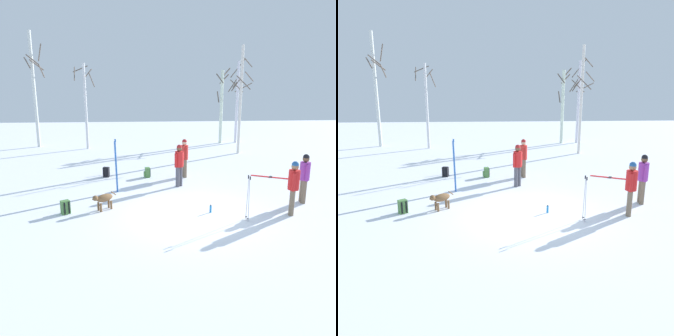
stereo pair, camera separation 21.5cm
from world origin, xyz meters
TOP-DOWN VIEW (x-y plane):
  - ground_plane at (0.00, 0.00)m, footprint 60.00×60.00m
  - person_0 at (-0.04, 3.12)m, footprint 0.41×0.39m
  - person_1 at (3.14, -0.22)m, footprint 0.34×0.48m
  - person_2 at (0.35, 4.53)m, footprint 0.34×0.49m
  - person_3 at (4.02, 0.83)m, footprint 0.34×0.52m
  - dog at (-2.79, 0.63)m, footprint 0.74×0.59m
  - ski_pair_planted_0 at (-2.50, 2.61)m, footprint 0.12×0.21m
  - ski_pair_lying_0 at (4.25, 4.14)m, footprint 1.70×1.01m
  - ski_poles_0 at (1.61, -0.56)m, footprint 0.07×0.25m
  - backpack_0 at (-3.13, 4.85)m, footprint 0.30×0.32m
  - backpack_1 at (-1.29, 4.64)m, footprint 0.31×0.29m
  - backpack_2 at (-3.97, 0.41)m, footprint 0.34×0.34m
  - water_bottle_0 at (0.64, 0.14)m, footprint 0.07×0.07m
  - birch_tree_0 at (-8.46, 13.16)m, footprint 1.26×1.50m
  - birch_tree_1 at (-5.06, 12.18)m, footprint 1.31×1.39m
  - birch_tree_2 at (4.19, 13.76)m, footprint 1.02×1.01m
  - birch_tree_3 at (4.38, 9.82)m, footprint 1.30×1.30m
  - birch_tree_4 at (5.36, 13.92)m, footprint 1.70×1.67m

SIDE VIEW (x-z plane):
  - ground_plane at x=0.00m, z-range 0.00..0.00m
  - ski_pair_lying_0 at x=4.25m, z-range -0.01..0.03m
  - water_bottle_0 at x=0.64m, z-range -0.01..0.25m
  - backpack_0 at x=-3.13m, z-range -0.01..0.43m
  - backpack_1 at x=-1.29m, z-range -0.01..0.43m
  - backpack_2 at x=-3.97m, z-range -0.01..0.43m
  - dog at x=-2.79m, z-range 0.10..0.67m
  - ski_poles_0 at x=1.61m, z-range 0.05..1.43m
  - person_0 at x=-0.04m, z-range 0.12..1.84m
  - person_1 at x=3.14m, z-range 0.12..1.84m
  - person_2 at x=0.35m, z-range 0.12..1.84m
  - person_3 at x=4.02m, z-range 0.12..1.84m
  - ski_pair_planted_0 at x=-2.50m, z-range -0.01..2.03m
  - birch_tree_2 at x=4.19m, z-range 0.07..5.34m
  - birch_tree_1 at x=-5.06m, z-range 0.19..5.61m
  - birch_tree_4 at x=5.36m, z-range 0.10..6.01m
  - birch_tree_3 at x=4.38m, z-range 0.10..6.40m
  - birch_tree_0 at x=-8.46m, z-range 0.16..7.61m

